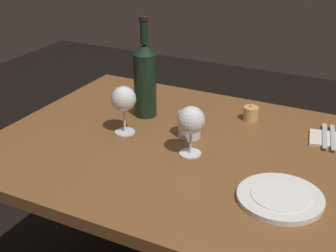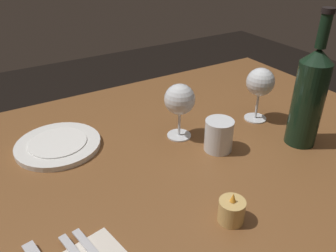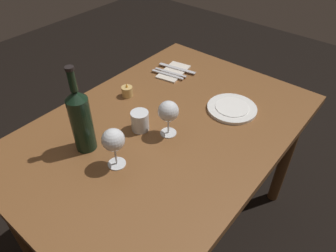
{
  "view_description": "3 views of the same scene",
  "coord_description": "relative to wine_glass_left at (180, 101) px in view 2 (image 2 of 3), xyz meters",
  "views": [
    {
      "loc": [
        0.47,
        -1.16,
        1.41
      ],
      "look_at": [
        -0.08,
        -0.08,
        0.84
      ],
      "focal_mm": 49.69,
      "sensor_mm": 36.0,
      "label": 1
    },
    {
      "loc": [
        0.42,
        0.63,
        1.23
      ],
      "look_at": [
        0.03,
        -0.02,
        0.8
      ],
      "focal_mm": 36.36,
      "sensor_mm": 36.0,
      "label": 2
    },
    {
      "loc": [
        -0.76,
        -0.65,
        1.58
      ],
      "look_at": [
        -0.05,
        -0.07,
        0.81
      ],
      "focal_mm": 33.65,
      "sensor_mm": 36.0,
      "label": 3
    }
  ],
  "objects": [
    {
      "name": "dining_table",
      "position": [
        0.02,
        0.04,
        -0.2
      ],
      "size": [
        1.3,
        0.9,
        0.74
      ],
      "color": "brown",
      "rests_on": "ground"
    },
    {
      "name": "water_tumbler",
      "position": [
        -0.05,
        0.11,
        -0.07
      ],
      "size": [
        0.07,
        0.07,
        0.08
      ],
      "color": "white",
      "rests_on": "dining_table"
    },
    {
      "name": "wine_bottle",
      "position": [
        -0.26,
        0.19,
        0.03
      ],
      "size": [
        0.08,
        0.08,
        0.35
      ],
      "color": "black",
      "rests_on": "dining_table"
    },
    {
      "name": "wine_glass_left",
      "position": [
        0.0,
        0.0,
        0.0
      ],
      "size": [
        0.08,
        0.08,
        0.15
      ],
      "color": "white",
      "rests_on": "dining_table"
    },
    {
      "name": "dinner_plate",
      "position": [
        0.3,
        -0.12,
        -0.1
      ],
      "size": [
        0.22,
        0.22,
        0.02
      ],
      "color": "white",
      "rests_on": "dining_table"
    },
    {
      "name": "votive_candle",
      "position": [
        0.08,
        0.32,
        -0.09
      ],
      "size": [
        0.05,
        0.05,
        0.07
      ],
      "color": "#DBB266",
      "rests_on": "dining_table"
    },
    {
      "name": "wine_glass_right",
      "position": [
        -0.25,
        0.04,
        0.01
      ],
      "size": [
        0.08,
        0.08,
        0.16
      ],
      "color": "white",
      "rests_on": "dining_table"
    }
  ]
}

